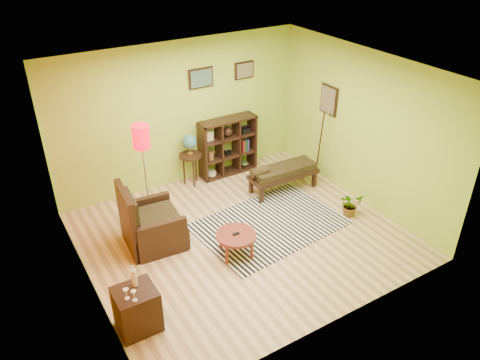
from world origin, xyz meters
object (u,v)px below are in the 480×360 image
potted_plant (350,207)px  coffee_table (236,237)px  floor_lamp (142,146)px  cube_shelf (229,146)px  armchair (150,227)px  side_cabinet (137,309)px  bench (282,172)px  globe_table (190,147)px

potted_plant → coffee_table: bearing=177.4°
floor_lamp → cube_shelf: floor_lamp is taller
floor_lamp → potted_plant: floor_lamp is taller
coffee_table → armchair: size_ratio=0.58×
coffee_table → potted_plant: bearing=-2.6°
side_cabinet → coffee_table: bearing=18.7°
floor_lamp → bench: bearing=-5.0°
side_cabinet → cube_shelf: (3.11, 3.03, 0.28)m
side_cabinet → bench: (3.62, 1.87, 0.09)m
coffee_table → side_cabinet: 1.96m
bench → side_cabinet: bearing=-152.8°
armchair → floor_lamp: (0.19, 0.51, 1.18)m
globe_table → potted_plant: 3.20m
armchair → floor_lamp: floor_lamp is taller
armchair → bench: 2.82m
side_cabinet → potted_plant: bearing=7.2°
globe_table → bench: 1.83m
side_cabinet → cube_shelf: cube_shelf is taller
floor_lamp → potted_plant: (3.17, -1.57, -1.34)m
armchair → potted_plant: (3.36, -1.06, -0.16)m
globe_table → potted_plant: globe_table is taller
armchair → cube_shelf: size_ratio=0.91×
floor_lamp → globe_table: bearing=36.0°
armchair → floor_lamp: bearing=69.5°
side_cabinet → globe_table: globe_table is taller
armchair → potted_plant: size_ratio=2.49×
armchair → globe_table: (1.42, 1.40, 0.48)m
armchair → potted_plant: armchair is taller
armchair → floor_lamp: 1.30m
floor_lamp → bench: (2.62, -0.23, -1.11)m
armchair → globe_table: size_ratio=1.02×
globe_table → cube_shelf: cube_shelf is taller
coffee_table → floor_lamp: floor_lamp is taller
floor_lamp → cube_shelf: 2.48m
globe_table → floor_lamp: bearing=-144.0°
bench → potted_plant: size_ratio=3.19×
armchair → globe_table: bearing=44.6°
bench → floor_lamp: bearing=175.0°
side_cabinet → potted_plant: size_ratio=2.13×
floor_lamp → cube_shelf: bearing=23.8°
globe_table → bench: globe_table is taller
armchair → bench: armchair is taller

